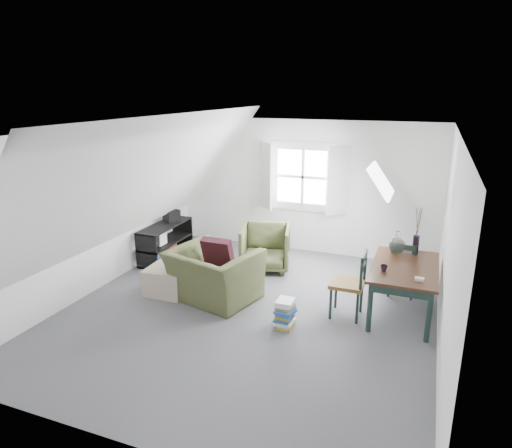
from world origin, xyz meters
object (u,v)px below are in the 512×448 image
at_px(dining_chair_far, 402,268).
at_px(dining_chair_near, 350,283).
at_px(dining_table, 404,272).
at_px(media_shelf, 165,244).
at_px(armchair_far, 265,268).
at_px(armchair_near, 214,299).
at_px(ottoman, 169,280).
at_px(magazine_stack, 285,314).

bearing_deg(dining_chair_far, dining_chair_near, 61.73).
xyz_separation_m(dining_chair_far, dining_chair_near, (-0.62, -0.95, 0.04)).
bearing_deg(dining_table, media_shelf, 175.83).
bearing_deg(armchair_far, armchair_near, -116.10).
distance_m(armchair_near, dining_table, 2.76).
bearing_deg(dining_chair_far, dining_table, 99.63).
bearing_deg(armchair_near, armchair_far, -86.55).
bearing_deg(media_shelf, armchair_near, -37.04).
bearing_deg(dining_chair_near, dining_chair_far, 160.88).
xyz_separation_m(armchair_near, ottoman, (-0.76, -0.02, 0.20)).
relative_size(armchair_near, ottoman, 1.94).
relative_size(dining_chair_near, magazine_stack, 2.53).
bearing_deg(magazine_stack, armchair_far, 117.35).
relative_size(dining_chair_near, media_shelf, 0.74).
height_order(media_shelf, magazine_stack, media_shelf).
distance_m(dining_table, dining_chair_far, 0.66).
xyz_separation_m(ottoman, dining_table, (3.40, 0.54, 0.42)).
bearing_deg(dining_chair_near, magazine_stack, -36.38).
height_order(ottoman, dining_table, dining_table).
height_order(dining_table, dining_chair_near, dining_chair_near).
height_order(dining_chair_far, dining_chair_near, dining_chair_near).
distance_m(armchair_near, dining_chair_far, 2.86).
bearing_deg(magazine_stack, armchair_near, 161.97).
bearing_deg(dining_chair_near, armchair_near, -70.20).
bearing_deg(dining_chair_far, media_shelf, 4.21).
relative_size(armchair_near, media_shelf, 0.94).
height_order(dining_table, media_shelf, dining_table).
relative_size(armchair_far, ottoman, 1.38).
height_order(dining_chair_far, magazine_stack, dining_chair_far).
distance_m(dining_table, magazine_stack, 1.73).
relative_size(ottoman, dining_table, 0.43).
xyz_separation_m(ottoman, magazine_stack, (2.00, -0.38, -0.02)).
height_order(ottoman, dining_chair_far, dining_chair_far).
bearing_deg(armchair_far, dining_chair_near, -51.15).
distance_m(dining_chair_near, magazine_stack, 0.99).
xyz_separation_m(armchair_near, dining_chair_far, (2.58, 1.15, 0.45)).
xyz_separation_m(media_shelf, magazine_stack, (2.83, -1.60, -0.11)).
relative_size(ottoman, dining_chair_near, 0.65).
bearing_deg(dining_chair_near, dining_table, 128.96).
distance_m(ottoman, magazine_stack, 2.03).
bearing_deg(armchair_near, media_shelf, -22.09).
bearing_deg(media_shelf, dining_table, -9.37).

